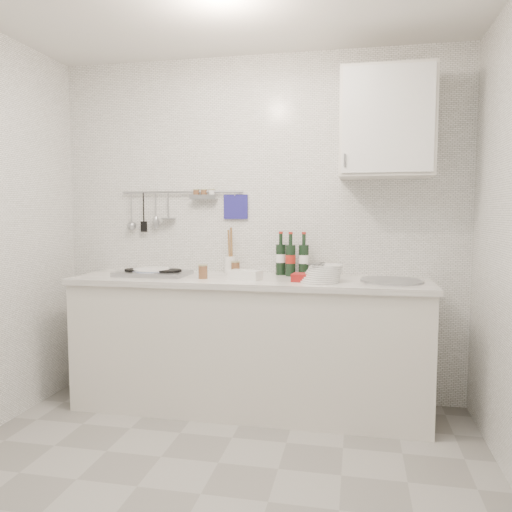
{
  "coord_description": "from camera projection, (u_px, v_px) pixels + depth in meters",
  "views": [
    {
      "loc": [
        0.73,
        -2.22,
        1.37
      ],
      "look_at": [
        0.09,
        0.9,
        1.09
      ],
      "focal_mm": 35.0,
      "sensor_mm": 36.0,
      "label": 1
    }
  ],
  "objects": [
    {
      "name": "plate_stack_hob",
      "position": [
        150.0,
        272.0,
        3.57
      ],
      "size": [
        0.29,
        0.28,
        0.05
      ],
      "rotation": [
        0.0,
        0.0,
        -0.07
      ],
      "color": "#4F68B5",
      "rests_on": "counter"
    },
    {
      "name": "utensil_crock",
      "position": [
        230.0,
        262.0,
        3.69
      ],
      "size": [
        0.08,
        0.08,
        0.34
      ],
      "rotation": [
        0.0,
        0.0,
        0.16
      ],
      "color": "white",
      "rests_on": "counter"
    },
    {
      "name": "jar_d",
      "position": [
        203.0,
        271.0,
        3.38
      ],
      "size": [
        0.07,
        0.07,
        0.1
      ],
      "rotation": [
        0.0,
        0.0,
        0.29
      ],
      "color": "brown",
      "rests_on": "counter"
    },
    {
      "name": "strawberry_punnet",
      "position": [
        302.0,
        277.0,
        3.25
      ],
      "size": [
        0.13,
        0.13,
        0.05
      ],
      "primitive_type": "cube",
      "rotation": [
        0.0,
        0.0,
        -0.1
      ],
      "color": "#A1111A",
      "rests_on": "counter"
    },
    {
      "name": "wine_bottles",
      "position": [
        292.0,
        254.0,
        3.54
      ],
      "size": [
        0.24,
        0.12,
        0.31
      ],
      "rotation": [
        0.0,
        0.0,
        -0.22
      ],
      "color": "black",
      "rests_on": "counter"
    },
    {
      "name": "plate_stack_sink",
      "position": [
        323.0,
        274.0,
        3.23
      ],
      "size": [
        0.28,
        0.26,
        0.12
      ],
      "rotation": [
        0.0,
        0.0,
        -0.35
      ],
      "color": "white",
      "rests_on": "counter"
    },
    {
      "name": "wall_cabinet",
      "position": [
        386.0,
        124.0,
        3.27
      ],
      "size": [
        0.6,
        0.38,
        0.7
      ],
      "color": "silver",
      "rests_on": "back_wall"
    },
    {
      "name": "butter_dish",
      "position": [
        245.0,
        275.0,
        3.34
      ],
      "size": [
        0.23,
        0.16,
        0.06
      ],
      "primitive_type": "cube",
      "rotation": [
        0.0,
        0.0,
        -0.26
      ],
      "color": "white",
      "rests_on": "counter"
    },
    {
      "name": "jar_c",
      "position": [
        319.0,
        272.0,
        3.41
      ],
      "size": [
        0.07,
        0.07,
        0.08
      ],
      "rotation": [
        0.0,
        0.0,
        0.32
      ],
      "color": "brown",
      "rests_on": "counter"
    },
    {
      "name": "wall_rail",
      "position": [
        179.0,
        205.0,
        3.76
      ],
      "size": [
        0.98,
        0.09,
        0.34
      ],
      "color": "#93969B",
      "rests_on": "back_wall"
    },
    {
      "name": "back_wall",
      "position": [
        257.0,
        229.0,
        3.69
      ],
      "size": [
        3.0,
        0.02,
        2.5
      ],
      "primitive_type": "cube",
      "color": "silver",
      "rests_on": "floor"
    },
    {
      "name": "counter",
      "position": [
        250.0,
        347.0,
        3.47
      ],
      "size": [
        2.44,
        0.64,
        0.96
      ],
      "color": "silver",
      "rests_on": "floor"
    },
    {
      "name": "jar_b",
      "position": [
        330.0,
        270.0,
        3.56
      ],
      "size": [
        0.07,
        0.07,
        0.08
      ],
      "rotation": [
        0.0,
        0.0,
        0.42
      ],
      "color": "brown",
      "rests_on": "counter"
    },
    {
      "name": "jar_a",
      "position": [
        235.0,
        268.0,
        3.63
      ],
      "size": [
        0.07,
        0.07,
        0.1
      ],
      "rotation": [
        0.0,
        0.0,
        -0.38
      ],
      "color": "brown",
      "rests_on": "counter"
    },
    {
      "name": "floor",
      "position": [
        201.0,
        494.0,
        2.43
      ],
      "size": [
        3.0,
        3.0,
        0.0
      ],
      "primitive_type": "plane",
      "color": "slate",
      "rests_on": "ground"
    }
  ]
}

